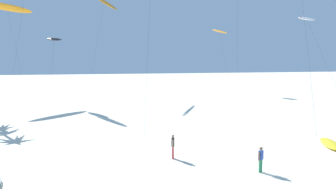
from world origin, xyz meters
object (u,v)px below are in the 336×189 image
(flying_kite_7, at_px, (307,19))
(flying_kite_2, at_px, (104,2))
(flying_kite_8, at_px, (220,31))
(person_foreground_walker, at_px, (173,146))
(flying_kite_3, at_px, (7,7))
(grounded_kite_0, at_px, (330,144))
(flying_kite_1, at_px, (54,39))
(person_near_right, at_px, (261,158))

(flying_kite_7, bearing_deg, flying_kite_2, 128.68)
(flying_kite_8, distance_m, person_foreground_walker, 49.45)
(flying_kite_3, relative_size, grounded_kite_0, 4.08)
(flying_kite_1, bearing_deg, flying_kite_3, 140.74)
(flying_kite_2, bearing_deg, flying_kite_8, 6.41)
(flying_kite_1, relative_size, flying_kite_2, 0.64)
(flying_kite_2, distance_m, grounded_kite_0, 46.87)
(person_foreground_walker, relative_size, person_near_right, 1.06)
(flying_kite_8, relative_size, grounded_kite_0, 3.39)
(flying_kite_3, bearing_deg, grounded_kite_0, -48.57)
(flying_kite_2, relative_size, flying_kite_3, 1.16)
(flying_kite_2, distance_m, flying_kite_8, 24.66)
(flying_kite_7, distance_m, person_foreground_walker, 25.42)
(flying_kite_2, relative_size, grounded_kite_0, 4.76)
(flying_kite_8, bearing_deg, flying_kite_1, -159.13)
(person_near_right, bearing_deg, flying_kite_3, 119.98)
(flying_kite_1, xyz_separation_m, grounded_kite_0, (24.79, -30.59, -9.99))
(person_near_right, bearing_deg, grounded_kite_0, 26.73)
(flying_kite_3, height_order, flying_kite_7, flying_kite_3)
(flying_kite_3, distance_m, flying_kite_8, 40.47)
(flying_kite_2, distance_m, flying_kite_7, 36.66)
(flying_kite_3, height_order, grounded_kite_0, flying_kite_3)
(person_foreground_walker, bearing_deg, flying_kite_7, 32.35)
(flying_kite_1, xyz_separation_m, flying_kite_2, (8.02, 9.52, 7.52))
(grounded_kite_0, height_order, person_foreground_walker, person_foreground_walker)
(flying_kite_1, relative_size, person_foreground_walker, 7.03)
(flying_kite_8, height_order, person_near_right, flying_kite_8)
(flying_kite_2, relative_size, flying_kite_8, 1.40)
(flying_kite_3, distance_m, person_foreground_walker, 44.57)
(flying_kite_8, distance_m, person_near_right, 51.31)
(flying_kite_1, distance_m, flying_kite_2, 14.55)
(flying_kite_3, relative_size, person_foreground_walker, 9.41)
(grounded_kite_0, relative_size, person_foreground_walker, 2.31)
(flying_kite_1, distance_m, person_foreground_walker, 34.25)
(person_near_right, bearing_deg, flying_kite_7, 48.07)
(flying_kite_7, distance_m, person_near_right, 24.48)
(person_foreground_walker, bearing_deg, flying_kite_2, 94.56)
(flying_kite_3, xyz_separation_m, person_foreground_walker, (19.15, -37.47, -14.68))
(flying_kite_8, height_order, grounded_kite_0, flying_kite_8)
(flying_kite_7, distance_m, grounded_kite_0, 17.66)
(flying_kite_3, height_order, person_near_right, flying_kite_3)
(flying_kite_2, bearing_deg, person_foreground_walker, -85.44)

